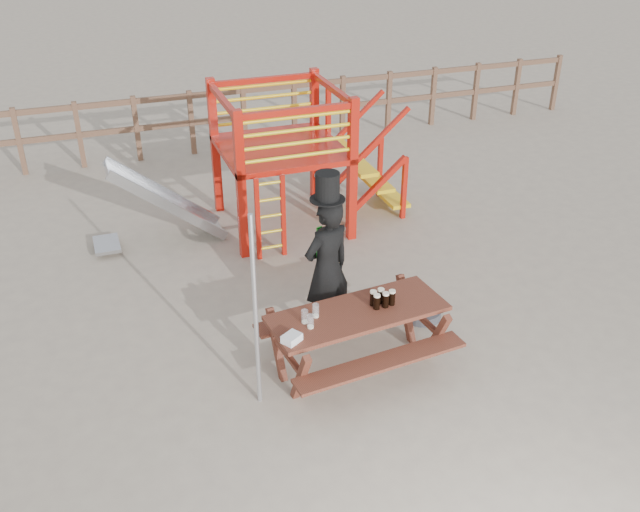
{
  "coord_description": "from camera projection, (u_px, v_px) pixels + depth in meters",
  "views": [
    {
      "loc": [
        -2.56,
        -5.77,
        4.85
      ],
      "look_at": [
        -0.2,
        0.8,
        0.96
      ],
      "focal_mm": 40.0,
      "sensor_mm": 36.0,
      "label": 1
    }
  ],
  "objects": [
    {
      "name": "paper_bag",
      "position": [
        292.0,
        338.0,
        6.94
      ],
      "size": [
        0.23,
        0.21,
        0.08
      ],
      "primitive_type": "cube",
      "rotation": [
        0.0,
        0.0,
        0.56
      ],
      "color": "white",
      "rests_on": "picnic_table"
    },
    {
      "name": "metal_pole",
      "position": [
        256.0,
        314.0,
        6.79
      ],
      "size": [
        0.05,
        0.05,
        2.12
      ],
      "primitive_type": "cylinder",
      "color": "#B2B2B7",
      "rests_on": "ground"
    },
    {
      "name": "empty_glasses",
      "position": [
        310.0,
        317.0,
        7.22
      ],
      "size": [
        0.21,
        0.24,
        0.15
      ],
      "color": "silver",
      "rests_on": "picnic_table"
    },
    {
      "name": "playground_fort",
      "position": [
        276.0,
        158.0,
        10.32
      ],
      "size": [
        4.71,
        1.84,
        2.1
      ],
      "color": "#B5180C",
      "rests_on": "ground"
    },
    {
      "name": "stout_pints",
      "position": [
        382.0,
        298.0,
        7.49
      ],
      "size": [
        0.26,
        0.16,
        0.17
      ],
      "color": "black",
      "rests_on": "picnic_table"
    },
    {
      "name": "back_fence",
      "position": [
        218.0,
        113.0,
        13.26
      ],
      "size": [
        15.09,
        0.09,
        1.2
      ],
      "color": "brown",
      "rests_on": "ground"
    },
    {
      "name": "man_with_hat",
      "position": [
        327.0,
        265.0,
        7.93
      ],
      "size": [
        0.72,
        0.59,
        2.01
      ],
      "rotation": [
        0.0,
        0.0,
        3.49
      ],
      "color": "black",
      "rests_on": "ground"
    },
    {
      "name": "picnic_table",
      "position": [
        357.0,
        332.0,
        7.56
      ],
      "size": [
        2.01,
        1.49,
        0.73
      ],
      "rotation": [
        0.0,
        0.0,
        0.1
      ],
      "color": "brown",
      "rests_on": "ground"
    },
    {
      "name": "ground",
      "position": [
        362.0,
        362.0,
        7.86
      ],
      "size": [
        60.0,
        60.0,
        0.0
      ],
      "primitive_type": "plane",
      "color": "tan",
      "rests_on": "ground"
    },
    {
      "name": "parasol_base",
      "position": [
        422.0,
        313.0,
        8.61
      ],
      "size": [
        0.46,
        0.46,
        0.19
      ],
      "color": "#39393F",
      "rests_on": "ground"
    }
  ]
}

